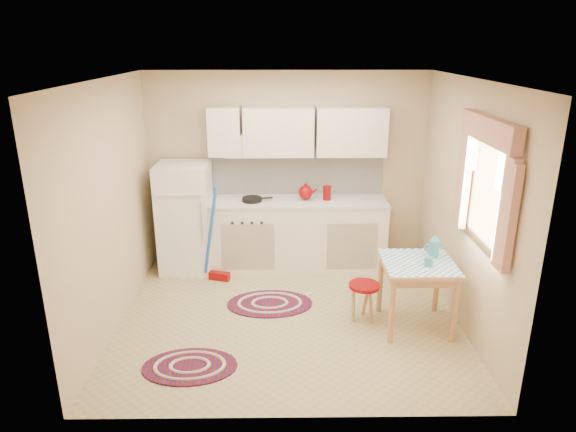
# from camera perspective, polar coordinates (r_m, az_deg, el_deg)

# --- Properties ---
(room_shell) EXTENTS (3.64, 3.60, 2.52)m
(room_shell) POSITION_cam_1_polar(r_m,az_deg,el_deg) (5.33, 1.71, 5.40)
(room_shell) COLOR tan
(room_shell) RESTS_ON ground
(fridge) EXTENTS (0.65, 0.60, 1.40)m
(fridge) POSITION_cam_1_polar(r_m,az_deg,el_deg) (6.66, -11.32, -0.22)
(fridge) COLOR white
(fridge) RESTS_ON ground
(broom) EXTENTS (0.30, 0.20, 1.20)m
(broom) POSITION_cam_1_polar(r_m,az_deg,el_deg) (6.30, -7.84, -2.11)
(broom) COLOR blue
(broom) RESTS_ON ground
(base_cabinets) EXTENTS (2.25, 0.60, 0.88)m
(base_cabinets) POSITION_cam_1_polar(r_m,az_deg,el_deg) (6.69, 1.05, -2.14)
(base_cabinets) COLOR white
(base_cabinets) RESTS_ON ground
(countertop) EXTENTS (2.27, 0.62, 0.04)m
(countertop) POSITION_cam_1_polar(r_m,az_deg,el_deg) (6.54, 1.08, 1.62)
(countertop) COLOR silver
(countertop) RESTS_ON base_cabinets
(frying_pan) EXTENTS (0.30, 0.30, 0.05)m
(frying_pan) POSITION_cam_1_polar(r_m,az_deg,el_deg) (6.48, -4.02, 1.85)
(frying_pan) COLOR black
(frying_pan) RESTS_ON countertop
(red_kettle) EXTENTS (0.25, 0.24, 0.20)m
(red_kettle) POSITION_cam_1_polar(r_m,az_deg,el_deg) (6.51, 1.97, 2.64)
(red_kettle) COLOR #7F0406
(red_kettle) RESTS_ON countertop
(red_canister) EXTENTS (0.13, 0.13, 0.16)m
(red_canister) POSITION_cam_1_polar(r_m,az_deg,el_deg) (6.53, 4.35, 2.47)
(red_canister) COLOR #7F0406
(red_canister) RESTS_ON countertop
(table) EXTENTS (0.72, 0.72, 0.72)m
(table) POSITION_cam_1_polar(r_m,az_deg,el_deg) (5.51, 14.01, -8.47)
(table) COLOR tan
(table) RESTS_ON ground
(stool) EXTENTS (0.43, 0.43, 0.42)m
(stool) POSITION_cam_1_polar(r_m,az_deg,el_deg) (5.58, 8.38, -9.43)
(stool) COLOR #7F0406
(stool) RESTS_ON ground
(coffee_pot) EXTENTS (0.15, 0.14, 0.25)m
(coffee_pot) POSITION_cam_1_polar(r_m,az_deg,el_deg) (5.46, 15.94, -3.27)
(coffee_pot) COLOR teal
(coffee_pot) RESTS_ON table
(mug) EXTENTS (0.08, 0.08, 0.10)m
(mug) POSITION_cam_1_polar(r_m,az_deg,el_deg) (5.27, 15.36, -4.96)
(mug) COLOR teal
(mug) RESTS_ON table
(rug_center) EXTENTS (1.00, 0.68, 0.02)m
(rug_center) POSITION_cam_1_polar(r_m,az_deg,el_deg) (5.92, -2.04, -9.70)
(rug_center) COLOR maroon
(rug_center) RESTS_ON ground
(rug_left) EXTENTS (0.90, 0.62, 0.02)m
(rug_left) POSITION_cam_1_polar(r_m,az_deg,el_deg) (4.98, -10.85, -16.09)
(rug_left) COLOR maroon
(rug_left) RESTS_ON ground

